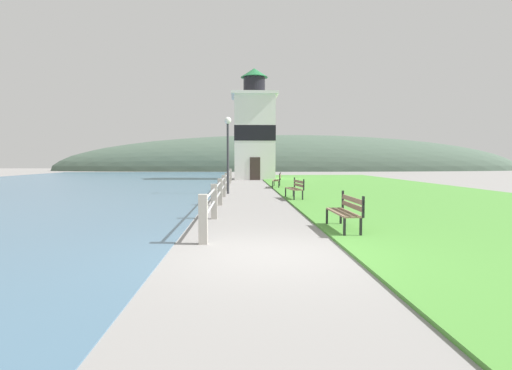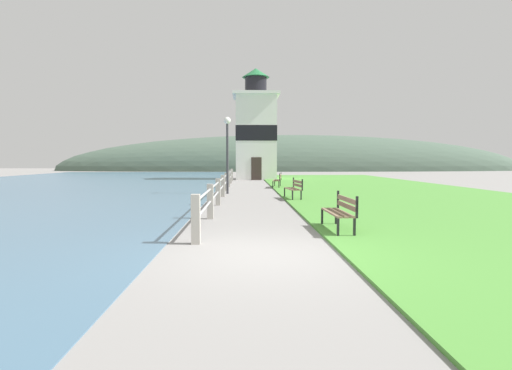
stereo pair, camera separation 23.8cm
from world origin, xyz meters
The scene contains 9 objects.
ground_plane centered at (0.00, 0.00, 0.00)m, with size 160.00×160.00×0.00m, color gray.
grass_verge centered at (7.44, 15.23, 0.03)m, with size 12.00×45.70×0.06m.
seawall_railing centered at (-1.34, 13.45, 0.59)m, with size 0.18×25.08×1.04m.
park_bench_near centered at (2.01, 2.32, 0.54)m, with size 0.50×1.71×0.94m.
park_bench_midway centered at (1.90, 10.35, 0.54)m, with size 0.65×1.72×0.94m.
park_bench_far centered at (1.83, 17.93, 0.54)m, with size 0.72×1.88×0.94m.
lighthouse centered at (0.75, 29.39, 4.36)m, with size 4.13×4.13×10.05m.
lamp_post centered at (-1.19, 13.45, 2.74)m, with size 0.36×0.36×3.96m.
distant_hillside centered at (8.00, 60.47, 0.00)m, with size 80.00×16.00×12.00m.
Camera 1 is at (-0.58, -7.23, 1.74)m, focal length 28.00 mm.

